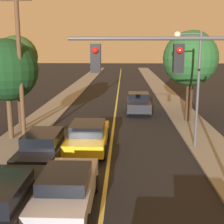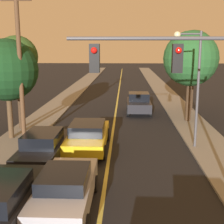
% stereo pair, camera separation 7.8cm
% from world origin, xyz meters
% --- Properties ---
extents(road_surface, '(8.60, 80.00, 0.01)m').
position_xyz_m(road_surface, '(0.00, 36.00, 0.01)').
color(road_surface, black).
rests_on(road_surface, ground).
extents(sidewalk_left, '(2.50, 80.00, 0.12)m').
position_xyz_m(sidewalk_left, '(-5.55, 36.00, 0.06)').
color(sidewalk_left, gray).
rests_on(sidewalk_left, ground).
extents(sidewalk_right, '(2.50, 80.00, 0.12)m').
position_xyz_m(sidewalk_right, '(5.55, 36.00, 0.06)').
color(sidewalk_right, gray).
rests_on(sidewalk_right, ground).
extents(car_near_lane_front, '(1.89, 4.57, 1.47)m').
position_xyz_m(car_near_lane_front, '(-1.20, 4.89, 0.77)').
color(car_near_lane_front, '#A5A8B2').
rests_on(car_near_lane_front, ground).
extents(car_near_lane_second, '(2.11, 5.20, 1.53)m').
position_xyz_m(car_near_lane_second, '(-1.20, 11.38, 0.80)').
color(car_near_lane_second, gold).
rests_on(car_near_lane_second, ground).
extents(car_outer_lane_second, '(1.91, 5.10, 1.56)m').
position_xyz_m(car_outer_lane_second, '(-3.10, 9.35, 0.79)').
color(car_outer_lane_second, black).
rests_on(car_outer_lane_second, ground).
extents(car_far_oncoming, '(2.03, 4.08, 1.71)m').
position_xyz_m(car_far_oncoming, '(1.94, 20.91, 0.86)').
color(car_far_oncoming, black).
rests_on(car_far_oncoming, ground).
extents(traffic_signal_mast, '(5.84, 0.42, 5.88)m').
position_xyz_m(traffic_signal_mast, '(2.76, 5.09, 4.38)').
color(traffic_signal_mast, '#47474C').
rests_on(traffic_signal_mast, ground).
extents(streetlamp_right, '(1.46, 0.36, 6.17)m').
position_xyz_m(streetlamp_right, '(4.30, 11.79, 4.13)').
color(streetlamp_right, '#47474C').
rests_on(streetlamp_right, ground).
extents(utility_pole_left, '(1.60, 0.24, 8.37)m').
position_xyz_m(utility_pole_left, '(-4.90, 11.92, 4.47)').
color(utility_pole_left, '#513823').
rests_on(utility_pole_left, ground).
extents(tree_left_near, '(2.69, 2.69, 6.09)m').
position_xyz_m(tree_left_near, '(-6.19, 15.20, 4.83)').
color(tree_left_near, '#3D2B1C').
rests_on(tree_left_near, ground).
extents(tree_left_far, '(3.58, 3.58, 5.86)m').
position_xyz_m(tree_left_far, '(-6.04, 12.96, 4.17)').
color(tree_left_far, '#4C3823').
rests_on(tree_left_far, ground).
extents(tree_right_near, '(3.92, 3.92, 6.51)m').
position_xyz_m(tree_right_near, '(5.44, 17.89, 4.64)').
color(tree_right_near, '#3D2B1C').
rests_on(tree_right_near, ground).
extents(tree_right_far, '(3.44, 3.44, 6.74)m').
position_xyz_m(tree_right_far, '(6.45, 21.86, 5.11)').
color(tree_right_far, '#3D2B1C').
rests_on(tree_right_far, ground).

